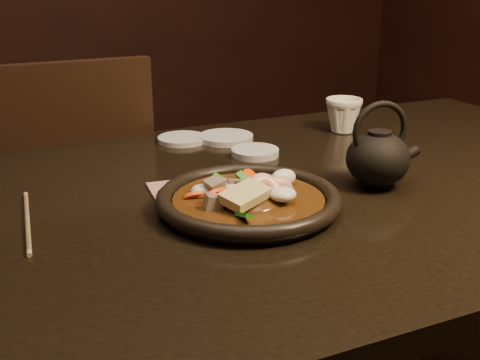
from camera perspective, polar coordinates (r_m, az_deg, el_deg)
name	(u,v)px	position (r m, az deg, el deg)	size (l,w,h in m)	color
table	(277,226)	(1.08, 3.54, -4.41)	(1.60, 0.90, 0.75)	black
chair	(62,226)	(1.56, -16.56, -4.20)	(0.44, 0.44, 0.93)	black
plate	(249,201)	(0.95, 0.82, -1.96)	(0.30, 0.30, 0.03)	black
stirfry	(249,195)	(0.95, 0.85, -1.46)	(0.20, 0.19, 0.06)	#3C200B
soy_dish	(255,152)	(1.22, 1.44, 2.66)	(0.10, 0.10, 0.01)	silver
saucer_left	(182,139)	(1.33, -5.50, 3.89)	(0.11, 0.11, 0.01)	silver
saucer_right	(226,138)	(1.33, -1.35, 4.05)	(0.12, 0.12, 0.01)	silver
tea_cup	(343,114)	(1.41, 9.79, 6.18)	(0.08, 0.08, 0.08)	white
chopsticks	(27,221)	(0.96, -19.52, -3.69)	(0.03, 0.24, 0.01)	tan
napkin	(203,194)	(1.01, -3.53, -1.35)	(0.16, 0.16, 0.00)	#B56F6F
teapot	(378,156)	(1.06, 12.99, 2.25)	(0.14, 0.11, 0.15)	black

